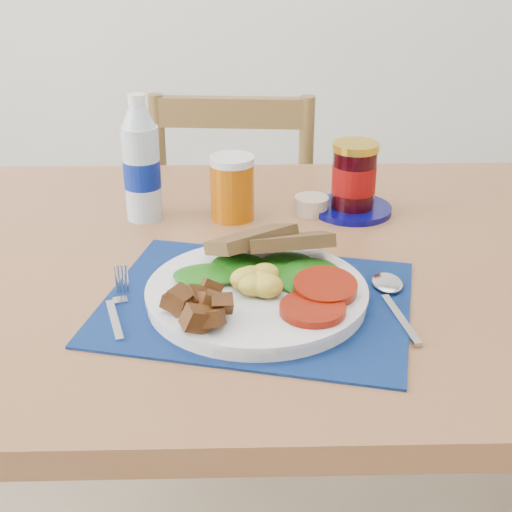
{
  "coord_description": "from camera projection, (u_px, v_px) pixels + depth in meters",
  "views": [
    {
      "loc": [
        -0.03,
        -0.82,
        1.25
      ],
      "look_at": [
        -0.01,
        0.09,
        0.8
      ],
      "focal_mm": 50.0,
      "sensor_mm": 36.0,
      "label": 1
    }
  ],
  "objects": [
    {
      "name": "table",
      "position": [
        259.0,
        301.0,
        1.17
      ],
      "size": [
        1.4,
        0.9,
        0.75
      ],
      "color": "brown",
      "rests_on": "ground"
    },
    {
      "name": "fork",
      "position": [
        118.0,
        307.0,
        0.97
      ],
      "size": [
        0.04,
        0.15,
        0.0
      ],
      "rotation": [
        0.0,
        0.0,
        0.28
      ],
      "color": "#B2B5BA",
      "rests_on": "placemat"
    },
    {
      "name": "chair_far",
      "position": [
        237.0,
        217.0,
        1.8
      ],
      "size": [
        0.43,
        0.41,
        1.07
      ],
      "rotation": [
        0.0,
        0.0,
        3.06
      ],
      "color": "brown",
      "rests_on": "ground"
    },
    {
      "name": "water_bottle",
      "position": [
        142.0,
        165.0,
        1.23
      ],
      "size": [
        0.07,
        0.07,
        0.22
      ],
      "color": "#ADBFCC",
      "rests_on": "table"
    },
    {
      "name": "placemat",
      "position": [
        257.0,
        302.0,
        1.0
      ],
      "size": [
        0.49,
        0.42,
        0.0
      ],
      "primitive_type": "cube",
      "rotation": [
        0.0,
        0.0,
        -0.24
      ],
      "color": "black",
      "rests_on": "table"
    },
    {
      "name": "spoon",
      "position": [
        391.0,
        294.0,
        1.01
      ],
      "size": [
        0.04,
        0.19,
        0.01
      ],
      "rotation": [
        0.0,
        0.0,
        0.15
      ],
      "color": "#B2B5BA",
      "rests_on": "placemat"
    },
    {
      "name": "breakfast_plate",
      "position": [
        252.0,
        289.0,
        0.98
      ],
      "size": [
        0.3,
        0.3,
        0.07
      ],
      "rotation": [
        0.0,
        0.0,
        0.42
      ],
      "color": "silver",
      "rests_on": "placemat"
    },
    {
      "name": "jam_on_saucer",
      "position": [
        354.0,
        182.0,
        1.27
      ],
      "size": [
        0.14,
        0.14,
        0.13
      ],
      "color": "#050554",
      "rests_on": "table"
    },
    {
      "name": "ramekin",
      "position": [
        311.0,
        205.0,
        1.29
      ],
      "size": [
        0.06,
        0.06,
        0.03
      ],
      "primitive_type": "cylinder",
      "color": "tan",
      "rests_on": "table"
    },
    {
      "name": "juice_glass",
      "position": [
        232.0,
        189.0,
        1.25
      ],
      "size": [
        0.08,
        0.08,
        0.11
      ],
      "primitive_type": "cylinder",
      "color": "#AD5104",
      "rests_on": "table"
    }
  ]
}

